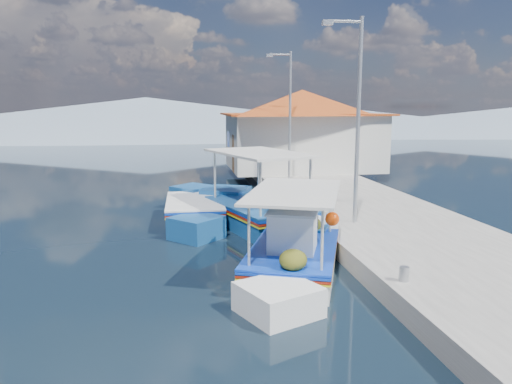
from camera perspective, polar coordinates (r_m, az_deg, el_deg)
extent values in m
plane|color=black|center=(12.42, -5.76, -8.70)|extent=(160.00, 160.00, 0.00)
cube|color=#A3A099|center=(19.27, 10.98, -1.33)|extent=(5.00, 44.00, 0.50)
cylinder|color=#A5A8AD|center=(10.35, 17.00, -9.19)|extent=(0.20, 0.20, 0.30)
cylinder|color=#A5A8AD|center=(14.82, 8.60, -3.07)|extent=(0.20, 0.20, 0.30)
cylinder|color=#A5A8AD|center=(20.51, 3.59, 0.66)|extent=(0.20, 0.20, 0.30)
cylinder|color=#A5A8AD|center=(26.34, 0.77, 2.75)|extent=(0.20, 0.20, 0.30)
cube|color=white|center=(11.91, 4.46, -8.55)|extent=(3.10, 4.20, 0.82)
cube|color=white|center=(13.93, -1.26, -5.31)|extent=(1.82, 1.82, 0.91)
cube|color=white|center=(10.12, 12.25, -12.19)|extent=(1.77, 1.77, 0.78)
cube|color=#0E3BBC|center=(11.79, 4.48, -6.79)|extent=(3.20, 4.32, 0.05)
cube|color=#A6210E|center=(11.81, 4.48, -7.11)|extent=(3.20, 4.32, 0.04)
cube|color=yellow|center=(11.83, 4.47, -7.39)|extent=(3.20, 4.32, 0.03)
cube|color=#0E3BBC|center=(11.78, 4.49, -6.51)|extent=(3.20, 4.29, 0.04)
cube|color=brown|center=(11.78, 4.48, -6.63)|extent=(2.93, 4.07, 0.04)
cube|color=white|center=(11.45, 5.24, -4.66)|extent=(1.38, 1.42, 0.95)
cube|color=silver|center=(11.33, 5.28, -2.24)|extent=(1.50, 1.54, 0.05)
cylinder|color=beige|center=(12.56, -2.40, -2.29)|extent=(0.06, 0.06, 1.39)
cylinder|color=beige|center=(13.31, 3.48, -1.60)|extent=(0.06, 0.06, 1.39)
cylinder|color=beige|center=(9.92, 5.95, -5.67)|extent=(0.06, 0.06, 1.39)
cylinder|color=beige|center=(10.85, 12.58, -4.50)|extent=(0.06, 0.06, 1.39)
cube|color=silver|center=(11.46, 4.58, 0.04)|extent=(3.19, 4.23, 0.06)
ellipsoid|color=#3A4512|center=(12.54, 0.08, -4.40)|extent=(0.66, 0.73, 0.49)
ellipsoid|color=#3A4512|center=(13.21, 1.46, -3.83)|extent=(0.56, 0.61, 0.42)
ellipsoid|color=#3A4512|center=(10.62, 10.01, -7.38)|extent=(0.59, 0.65, 0.44)
sphere|color=#ED4407|center=(12.52, 6.51, -2.59)|extent=(0.35, 0.35, 0.35)
cube|color=#164B88|center=(16.18, 0.38, -3.35)|extent=(3.34, 4.49, 1.02)
cube|color=#164B88|center=(18.75, 1.75, -1.09)|extent=(2.08, 2.08, 1.13)
cube|color=#164B88|center=(13.69, -1.44, -5.84)|extent=(2.02, 2.02, 0.97)
cube|color=#0E3BBC|center=(16.07, 0.39, -1.71)|extent=(3.44, 4.63, 0.06)
cube|color=#A6210E|center=(16.09, 0.39, -2.01)|extent=(3.44, 4.63, 0.05)
cube|color=yellow|center=(16.11, 0.39, -2.27)|extent=(3.44, 4.63, 0.04)
cube|color=#164B88|center=(16.06, 0.39, -1.44)|extent=(3.44, 4.60, 0.05)
cube|color=brown|center=(16.06, 0.39, -1.56)|extent=(3.15, 4.36, 0.05)
cylinder|color=beige|center=(17.71, -1.46, 2.35)|extent=(0.08, 0.08, 1.73)
cylinder|color=beige|center=(17.45, 4.11, 2.22)|extent=(0.08, 0.08, 1.73)
cylinder|color=beige|center=(14.46, -4.10, 0.60)|extent=(0.08, 0.08, 1.73)
cylinder|color=beige|center=(14.14, 2.70, 0.40)|extent=(0.08, 0.08, 1.73)
cube|color=silver|center=(15.81, 0.39, 4.58)|extent=(3.44, 4.53, 0.08)
cube|color=#164B88|center=(17.12, -7.21, -2.73)|extent=(1.88, 3.52, 0.98)
cube|color=#164B88|center=(19.39, -7.50, -0.86)|extent=(1.88, 1.88, 1.08)
cube|color=#164B88|center=(14.92, -6.86, -4.63)|extent=(1.83, 1.83, 0.92)
cube|color=#0E3BBC|center=(17.03, -7.25, -1.24)|extent=(1.93, 3.62, 0.06)
cube|color=#A6210E|center=(17.04, -7.24, -1.51)|extent=(1.93, 3.62, 0.05)
cube|color=yellow|center=(17.06, -7.23, -1.75)|extent=(1.93, 3.62, 0.04)
cube|color=white|center=(17.01, -7.25, -1.01)|extent=(1.95, 3.59, 0.05)
cube|color=brown|center=(17.02, -7.25, -1.11)|extent=(1.73, 3.45, 0.05)
cube|color=silver|center=(27.68, 5.36, 5.87)|extent=(8.00, 6.00, 3.00)
cube|color=#A84A17|center=(27.61, 5.41, 9.08)|extent=(8.64, 6.48, 0.10)
pyramid|color=#A84A17|center=(27.61, 5.44, 10.43)|extent=(10.49, 10.49, 1.40)
cube|color=brown|center=(26.03, -2.66, 4.54)|extent=(0.06, 1.00, 2.00)
cube|color=#0E3BBC|center=(28.46, -3.23, 6.21)|extent=(0.06, 1.20, 0.90)
cylinder|color=#A5A8AD|center=(14.71, 11.89, 7.94)|extent=(0.12, 0.12, 6.00)
cylinder|color=#A5A8AD|center=(14.73, 10.38, 19.13)|extent=(1.00, 0.08, 0.08)
cube|color=#A5A8AD|center=(14.57, 8.41, 19.09)|extent=(0.30, 0.14, 0.14)
cylinder|color=#A5A8AD|center=(23.35, 4.00, 8.82)|extent=(0.12, 0.12, 6.00)
cylinder|color=#A5A8AD|center=(23.36, 2.85, 15.83)|extent=(1.00, 0.08, 0.08)
cube|color=#A5A8AD|center=(23.26, 1.59, 15.74)|extent=(0.30, 0.14, 0.14)
cone|color=gray|center=(67.92, -12.76, 8.47)|extent=(96.00, 96.00, 5.50)
cone|color=gray|center=(72.47, 11.90, 7.91)|extent=(76.80, 76.80, 3.80)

